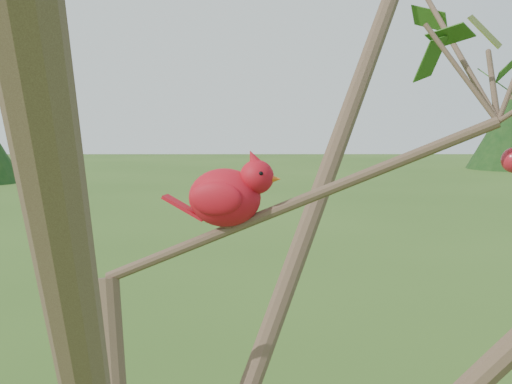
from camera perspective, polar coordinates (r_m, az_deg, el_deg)
The scene contains 3 objects.
crabapple_tree at distance 0.90m, azimuth -10.38°, elevation 1.13°, with size 2.35×2.05×2.95m.
cardinal at distance 1.00m, azimuth -2.45°, elevation -0.23°, with size 0.19×0.11×0.13m.
distant_trees at distance 24.44m, azimuth -1.47°, elevation 4.93°, with size 45.22×13.05×3.53m.
Camera 1 is at (0.18, -0.91, 2.20)m, focal length 45.00 mm.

